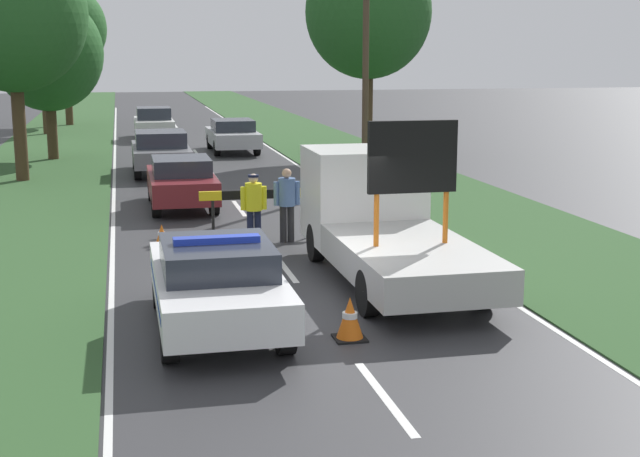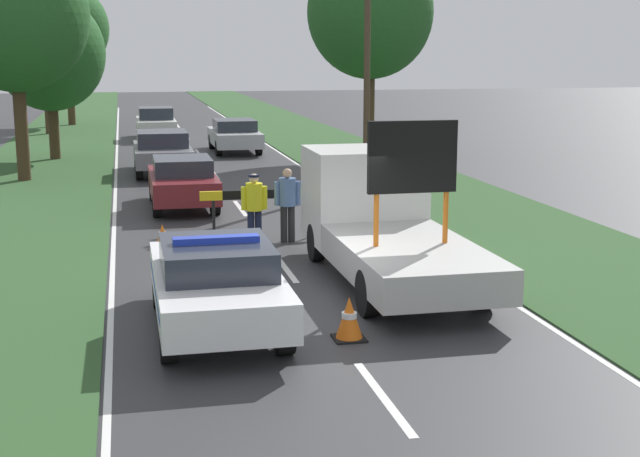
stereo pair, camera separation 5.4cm
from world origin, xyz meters
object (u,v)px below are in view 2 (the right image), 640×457
at_px(road_barrier, 267,197).
at_px(queued_car_sedan_silver, 234,135).
at_px(roadside_tree_near_right, 67,29).
at_px(utility_pole, 367,47).
at_px(traffic_cone_centre_front, 349,318).
at_px(roadside_tree_mid_right, 45,53).
at_px(queued_car_wagon_maroon, 183,181).
at_px(work_truck, 381,219).
at_px(queued_car_van_white, 156,123).
at_px(traffic_cone_near_police, 324,229).
at_px(police_officer, 254,203).
at_px(roadside_tree_near_left, 370,12).
at_px(roadside_tree_far_left, 14,14).
at_px(traffic_cone_near_truck, 162,235).
at_px(roadside_tree_mid_left, 49,53).
at_px(queued_car_suv_grey, 162,151).
at_px(pedestrian_civilian, 287,199).
at_px(police_car, 216,282).

relative_size(road_barrier, queued_car_sedan_silver, 0.67).
distance_m(roadside_tree_near_right, utility_pole, 27.98).
xyz_separation_m(traffic_cone_centre_front, roadside_tree_mid_right, (-6.87, 35.28, 3.78)).
distance_m(road_barrier, queued_car_sedan_silver, 17.60).
height_order(traffic_cone_centre_front, queued_car_sedan_silver, queued_car_sedan_silver).
bearing_deg(queued_car_wagon_maroon, work_truck, 111.49).
height_order(queued_car_van_white, roadside_tree_near_right, roadside_tree_near_right).
bearing_deg(work_truck, traffic_cone_near_police, -81.04).
distance_m(queued_car_wagon_maroon, utility_pole, 7.52).
bearing_deg(police_officer, roadside_tree_near_right, -91.92).
bearing_deg(roadside_tree_near_left, roadside_tree_far_left, -163.20).
xyz_separation_m(traffic_cone_centre_front, traffic_cone_near_truck, (-2.42, 7.11, -0.08)).
relative_size(roadside_tree_near_right, roadside_tree_mid_left, 1.24).
bearing_deg(traffic_cone_centre_front, utility_pole, 73.78).
bearing_deg(queued_car_suv_grey, queued_car_van_white, -91.13).
bearing_deg(pedestrian_civilian, police_car, -88.48).
distance_m(police_car, road_barrier, 6.97).
height_order(roadside_tree_near_left, roadside_tree_far_left, roadside_tree_near_left).
relative_size(police_car, pedestrian_civilian, 2.70).
bearing_deg(pedestrian_civilian, road_barrier, 138.58).
bearing_deg(work_truck, traffic_cone_near_truck, -38.67).
distance_m(road_barrier, roadside_tree_mid_left, 17.67).
bearing_deg(traffic_cone_near_truck, police_officer, -11.94).
xyz_separation_m(queued_car_sedan_silver, roadside_tree_near_right, (-7.44, 15.58, 4.69)).
bearing_deg(roadside_tree_near_left, police_car, -111.40).
bearing_deg(roadside_tree_mid_left, roadside_tree_mid_right, 95.30).
relative_size(police_car, traffic_cone_near_truck, 9.16).
bearing_deg(roadside_tree_near_left, queued_car_sedan_silver, 147.83).
relative_size(work_truck, queued_car_wagon_maroon, 1.49).
distance_m(police_car, police_officer, 5.93).
bearing_deg(queued_car_wagon_maroon, utility_pole, -154.43).
bearing_deg(roadside_tree_far_left, roadside_tree_near_left, 16.80).
height_order(pedestrian_civilian, traffic_cone_centre_front, pedestrian_civilian).
bearing_deg(traffic_cone_near_truck, traffic_cone_centre_front, -71.19).
bearing_deg(utility_pole, roadside_tree_near_left, 73.84).
relative_size(police_car, roadside_tree_near_right, 0.57).
relative_size(traffic_cone_near_police, roadside_tree_near_left, 0.07).
bearing_deg(road_barrier, queued_car_van_white, 93.84).
relative_size(queued_car_suv_grey, queued_car_sedan_silver, 1.01).
relative_size(roadside_tree_mid_right, roadside_tree_far_left, 0.76).
bearing_deg(traffic_cone_near_police, traffic_cone_centre_front, -99.58).
bearing_deg(pedestrian_civilian, queued_car_van_white, 116.24).
relative_size(traffic_cone_near_truck, queued_car_wagon_maroon, 0.12).
bearing_deg(traffic_cone_near_truck, road_barrier, 12.67).
height_order(police_car, work_truck, work_truck).
distance_m(police_officer, queued_car_wagon_maroon, 5.40).
relative_size(traffic_cone_near_truck, queued_car_suv_grey, 0.11).
distance_m(queued_car_wagon_maroon, roadside_tree_near_left, 13.83).
distance_m(work_truck, traffic_cone_near_police, 3.22).
relative_size(traffic_cone_near_police, roadside_tree_mid_left, 0.09).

